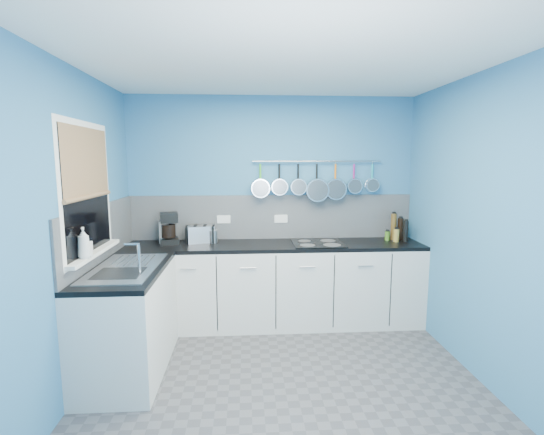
{
  "coord_description": "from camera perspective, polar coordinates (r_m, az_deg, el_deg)",
  "views": [
    {
      "loc": [
        -0.29,
        -2.97,
        1.79
      ],
      "look_at": [
        -0.05,
        0.75,
        1.25
      ],
      "focal_mm": 26.07,
      "sensor_mm": 36.0,
      "label": 1
    }
  ],
  "objects": [
    {
      "name": "hob",
      "position": [
        4.27,
        6.65,
        -3.75
      ],
      "size": [
        0.54,
        0.47,
        0.01
      ],
      "primitive_type": "cube",
      "color": "black",
      "rests_on": "worktop_back"
    },
    {
      "name": "wall_right",
      "position": [
        3.56,
        28.59,
        -1.47
      ],
      "size": [
        0.02,
        3.0,
        2.5
      ],
      "primitive_type": "cube",
      "color": "teal",
      "rests_on": "ground"
    },
    {
      "name": "floor",
      "position": [
        3.48,
        1.77,
        -22.89
      ],
      "size": [
        3.2,
        3.0,
        0.02
      ],
      "primitive_type": "cube",
      "color": "#47474C",
      "rests_on": "ground"
    },
    {
      "name": "condiment_0",
      "position": [
        4.69,
        18.05,
        -1.58
      ],
      "size": [
        0.06,
        0.06,
        0.24
      ],
      "primitive_type": "cylinder",
      "color": "black",
      "rests_on": "worktop_back"
    },
    {
      "name": "canister",
      "position": [
        4.35,
        -8.49,
        -2.73
      ],
      "size": [
        0.11,
        0.11,
        0.14
      ],
      "primitive_type": "cylinder",
      "rotation": [
        0.0,
        0.0,
        0.12
      ],
      "color": "silver",
      "rests_on": "worktop_back"
    },
    {
      "name": "backsplash_left",
      "position": [
        3.85,
        -23.37,
        -2.01
      ],
      "size": [
        0.02,
        1.8,
        0.5
      ],
      "primitive_type": "cube",
      "color": "gray",
      "rests_on": "wall_left"
    },
    {
      "name": "pot_rail",
      "position": [
        4.49,
        6.5,
        8.06
      ],
      "size": [
        1.45,
        0.02,
        0.02
      ],
      "primitive_type": "cylinder",
      "rotation": [
        0.0,
        1.57,
        0.0
      ],
      "color": "silver",
      "rests_on": "wall_back"
    },
    {
      "name": "worktop_back",
      "position": [
        4.27,
        0.28,
        -4.05
      ],
      "size": [
        3.2,
        0.6,
        0.04
      ],
      "primitive_type": "cube",
      "color": "black",
      "rests_on": "cabinet_run_back"
    },
    {
      "name": "ceiling",
      "position": [
        3.07,
        1.99,
        21.84
      ],
      "size": [
        3.2,
        3.0,
        0.02
      ],
      "primitive_type": "cube",
      "color": "white",
      "rests_on": "ground"
    },
    {
      "name": "cabinet_run_back",
      "position": [
        4.39,
        0.27,
        -9.8
      ],
      "size": [
        3.2,
        0.6,
        0.86
      ],
      "primitive_type": "cube",
      "color": "silver",
      "rests_on": "ground"
    },
    {
      "name": "worktop_left",
      "position": [
        3.54,
        -20.32,
        -7.18
      ],
      "size": [
        0.6,
        1.2,
        0.04
      ],
      "primitive_type": "cube",
      "color": "black",
      "rests_on": "cabinet_run_left"
    },
    {
      "name": "pan_1",
      "position": [
        4.43,
        1.06,
        5.68
      ],
      "size": [
        0.19,
        0.09,
        0.38
      ],
      "primitive_type": null,
      "color": "silver",
      "rests_on": "pot_rail"
    },
    {
      "name": "pan_4",
      "position": [
        4.52,
        9.13,
        5.28
      ],
      "size": [
        0.24,
        0.09,
        0.43
      ],
      "primitive_type": null,
      "color": "silver",
      "rests_on": "pot_rail"
    },
    {
      "name": "soap_bottle_b",
      "position": [
        3.37,
        -25.24,
        -3.72
      ],
      "size": [
        0.09,
        0.09,
        0.17
      ],
      "primitive_type": "imported",
      "rotation": [
        0.0,
        0.0,
        0.16
      ],
      "color": "white",
      "rests_on": "window_sill"
    },
    {
      "name": "condiment_4",
      "position": [
        4.57,
        17.5,
        -2.47
      ],
      "size": [
        0.06,
        0.06,
        0.14
      ],
      "primitive_type": "cylinder",
      "color": "olive",
      "rests_on": "worktop_back"
    },
    {
      "name": "toaster",
      "position": [
        4.39,
        -10.3,
        -2.37
      ],
      "size": [
        0.32,
        0.24,
        0.18
      ],
      "primitive_type": "cube",
      "rotation": [
        0.0,
        0.0,
        0.28
      ],
      "color": "silver",
      "rests_on": "worktop_back"
    },
    {
      "name": "wall_front",
      "position": [
        1.58,
        7.33,
        -11.73
      ],
      "size": [
        3.2,
        0.02,
        2.5
      ],
      "primitive_type": "cube",
      "color": "teal",
      "rests_on": "ground"
    },
    {
      "name": "socket_left",
      "position": [
        4.5,
        -6.98,
        -0.26
      ],
      "size": [
        0.15,
        0.01,
        0.09
      ],
      "primitive_type": "cube",
      "color": "white",
      "rests_on": "backsplash_back"
    },
    {
      "name": "socket_right",
      "position": [
        4.51,
        1.3,
        -0.18
      ],
      "size": [
        0.15,
        0.01,
        0.09
      ],
      "primitive_type": "cube",
      "color": "white",
      "rests_on": "backsplash_back"
    },
    {
      "name": "bamboo_blind",
      "position": [
        3.5,
        -25.19,
        7.24
      ],
      "size": [
        0.01,
        0.9,
        0.55
      ],
      "primitive_type": "cube",
      "color": "#906646",
      "rests_on": "wall_left"
    },
    {
      "name": "sink_unit",
      "position": [
        3.53,
        -20.33,
        -6.8
      ],
      "size": [
        0.5,
        0.95,
        0.01
      ],
      "primitive_type": "cube",
      "color": "silver",
      "rests_on": "worktop_left"
    },
    {
      "name": "backsplash_back",
      "position": [
        4.51,
        0.02,
        0.08
      ],
      "size": [
        3.2,
        0.02,
        0.5
      ],
      "primitive_type": "cube",
      "color": "gray",
      "rests_on": "wall_back"
    },
    {
      "name": "pan_5",
      "position": [
        4.57,
        11.74,
        5.69
      ],
      "size": [
        0.17,
        0.09,
        0.36
      ],
      "primitive_type": null,
      "color": "silver",
      "rests_on": "pot_rail"
    },
    {
      "name": "pan_0",
      "position": [
        4.41,
        -1.69,
        5.51
      ],
      "size": [
        0.21,
        0.1,
        0.4
      ],
      "primitive_type": null,
      "color": "silver",
      "rests_on": "pot_rail"
    },
    {
      "name": "soap_bottle_a",
      "position": [
        3.32,
        -25.56,
        -3.31
      ],
      "size": [
        0.11,
        0.11,
        0.24
      ],
      "primitive_type": "imported",
      "rotation": [
        0.0,
        0.0,
        0.19
      ],
      "color": "white",
      "rests_on": "window_sill"
    },
    {
      "name": "coffee_maker",
      "position": [
        4.36,
        -14.66,
        -1.55
      ],
      "size": [
        0.23,
        0.25,
        0.34
      ],
      "primitive_type": null,
      "rotation": [
        0.0,
        0.0,
        0.24
      ],
      "color": "black",
      "rests_on": "worktop_back"
    },
    {
      "name": "pan_2",
      "position": [
        4.45,
        3.79,
        5.7
      ],
      "size": [
        0.18,
        0.1,
        0.37
      ],
      "primitive_type": null,
      "color": "silver",
      "rests_on": "pot_rail"
    },
    {
      "name": "wall_back",
      "position": [
        4.52,
        0.0,
        1.38
      ],
      "size": [
        3.2,
        0.02,
        2.5
      ],
      "primitive_type": "cube",
      "color": "teal",
      "rests_on": "ground"
    },
    {
      "name": "window_sill",
      "position": [
        3.58,
        -24.29,
        -4.66
      ],
      "size": [
        0.1,
        0.98,
        0.03
      ],
      "primitive_type": "cube",
      "color": "white",
      "rests_on": "wall_left"
    },
    {
      "name": "wall_left",
      "position": [
        3.29,
        -27.3,
        -2.11
      ],
      "size": [
        0.02,
        3.0,
        2.5
      ],
      "primitive_type": "cube",
      "color": "teal",
      "rests_on": "ground"
    },
    {
      "name": "mixer_tap",
      "position": [
        3.29,
        -18.65,
        -5.54
      ],
      "size": [
        0.12,
        0.08,
        0.26
      ],
      "primitive_type": null,
      "color": "silver",
      "rests_on": "worktop_left"
    },
    {
      "name": "pan_6",
      "position": [
        4.63,
        14.28,
        5.74
      ],
      "size": [
        0.15,
        0.07,
        0.34
      ],
      "primitive_type": null,
      "color": "silver",
      "rests_on": "pot_rail"
    },
    {
      "name": "condiment_3",
      "position": [
        4.58,
        18.75,
        -1.92
      ],
      "size": [
        0.06,
        0.06,
        0.23
      ],
      "primitive_type": "cylinder",
      "color": "black",
      "rests_on": "worktop_back"
    },
    {
      "name": "paper_towel",
      "position": [
        4.42,
        -15.33,
        -2.1
      ],
      "size": [
        0.12,
        0.12,
        0.24
      ],
      "primitive_type": "cylinder",
      "rotation": [
        0.0,
        0.0,
        -0.12
      ],
      "color": "white",
      "rests_on": "worktop_back"
    },
    {
      "name": "window_glass",
      "position": [
        3.51,
        -25.09,
        3.57
      ],
      "size": [
        0.01,
        0.9,
        1.0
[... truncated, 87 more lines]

